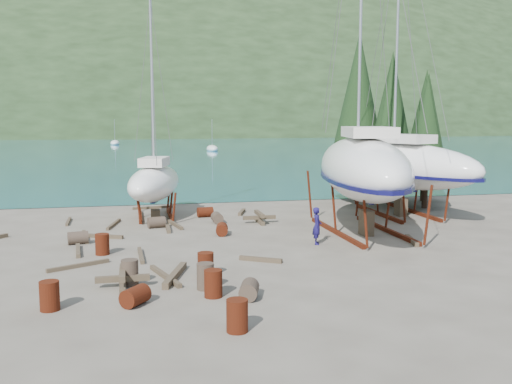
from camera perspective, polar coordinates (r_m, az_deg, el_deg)
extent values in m
plane|color=#564E44|center=(23.91, -1.95, -6.30)|extent=(600.00, 600.00, 0.00)
plane|color=#1B698A|center=(337.95, -11.58, 6.13)|extent=(700.00, 700.00, 0.00)
ellipsoid|color=#1E2E17|center=(342.95, -11.59, 6.14)|extent=(800.00, 360.00, 110.00)
cube|color=beige|center=(213.50, -16.57, 5.96)|extent=(6.00, 5.00, 4.00)
cube|color=#A54C2D|center=(213.47, -16.59, 6.71)|extent=(6.60, 5.60, 1.60)
cube|color=beige|center=(215.63, -3.12, 6.26)|extent=(6.00, 5.00, 4.00)
cube|color=#A54C2D|center=(215.60, -3.13, 7.00)|extent=(6.60, 5.60, 1.60)
cylinder|color=black|center=(38.94, 13.17, -0.03)|extent=(0.36, 0.36, 1.60)
cone|color=black|center=(38.64, 13.38, 7.34)|extent=(3.60, 3.60, 8.40)
cylinder|color=black|center=(37.86, 16.51, -0.53)|extent=(0.36, 0.36, 1.36)
cone|color=black|center=(37.55, 16.74, 5.91)|extent=(3.06, 3.06, 7.14)
cylinder|color=black|center=(40.13, 10.02, 0.43)|extent=(0.36, 0.36, 1.84)
cone|color=black|center=(39.88, 10.20, 8.66)|extent=(4.14, 4.14, 9.66)
cylinder|color=black|center=(41.19, 16.34, 0.14)|extent=(0.36, 0.36, 1.44)
cone|color=black|center=(40.90, 16.57, 6.41)|extent=(3.24, 3.24, 7.56)
ellipsoid|color=white|center=(103.98, -4.40, 4.33)|extent=(2.00, 5.00, 1.40)
cylinder|color=silver|center=(103.87, -4.42, 5.90)|extent=(0.08, 0.08, 5.00)
ellipsoid|color=white|center=(133.04, -13.92, 4.77)|extent=(2.00, 5.00, 1.40)
cylinder|color=silver|center=(132.96, -13.96, 5.99)|extent=(0.08, 0.08, 5.00)
ellipsoid|color=white|center=(28.54, 10.59, 2.40)|extent=(6.54, 13.51, 3.03)
cube|color=#0C0B3B|center=(28.05, 11.05, 0.11)|extent=(0.76, 2.34, 1.00)
cube|color=silver|center=(27.85, 11.20, 5.91)|extent=(2.89, 4.26, 0.50)
cube|color=maroon|center=(28.49, 7.98, -3.96)|extent=(0.18, 7.15, 0.20)
cube|color=maroon|center=(29.50, 12.83, -3.68)|extent=(0.18, 7.15, 0.20)
cube|color=brown|center=(28.29, 10.98, -3.03)|extent=(0.50, 0.80, 1.23)
ellipsoid|color=white|center=(34.66, 13.98, 2.58)|extent=(7.47, 11.84, 2.71)
cube|color=#0C0B3B|center=(34.23, 14.35, 1.00)|extent=(1.02, 2.00, 1.00)
cube|color=silver|center=(34.06, 14.49, 5.19)|extent=(3.01, 3.87, 0.50)
cylinder|color=silver|center=(35.52, 13.98, 16.16)|extent=(0.14, 0.14, 13.73)
cube|color=maroon|center=(34.50, 12.10, -2.09)|extent=(0.18, 6.29, 0.20)
cube|color=maroon|center=(35.51, 15.53, -1.93)|extent=(0.18, 6.29, 0.20)
cube|color=brown|center=(34.42, 14.28, -1.45)|extent=(0.50, 0.80, 1.06)
ellipsoid|color=white|center=(33.20, -10.12, 0.90)|extent=(4.31, 8.13, 2.00)
cube|color=#0C0B3B|center=(32.87, -10.07, -0.13)|extent=(0.59, 1.42, 1.00)
cube|color=silver|center=(32.70, -10.14, 3.00)|extent=(1.88, 2.59, 0.50)
cylinder|color=silver|center=(33.46, -10.36, 10.81)|extent=(0.14, 0.14, 9.31)
cube|color=maroon|center=(33.43, -11.51, -2.37)|extent=(0.18, 4.27, 0.20)
cube|color=maroon|center=(33.49, -8.59, -2.29)|extent=(0.18, 4.27, 0.20)
cube|color=brown|center=(33.05, -10.03, -2.19)|extent=(0.50, 0.80, 0.50)
imported|color=#17114D|center=(25.87, 6.12, -3.38)|extent=(0.56, 0.70, 1.69)
cylinder|color=maroon|center=(18.12, -19.95, -9.73)|extent=(0.58, 0.58, 0.88)
cylinder|color=#2D2823|center=(18.15, -0.70, -9.75)|extent=(0.81, 1.01, 0.58)
cylinder|color=maroon|center=(15.44, -1.90, -12.26)|extent=(0.58, 0.58, 0.88)
cylinder|color=maroon|center=(33.12, -5.11, -2.01)|extent=(0.94, 0.68, 0.58)
cylinder|color=#2D2823|center=(19.16, -5.08, -8.39)|extent=(0.58, 0.58, 0.88)
cylinder|color=maroon|center=(27.88, -3.43, -3.74)|extent=(0.72, 0.97, 0.58)
cylinder|color=maroon|center=(18.33, -4.30, -9.11)|extent=(0.58, 0.58, 0.88)
cylinder|color=#2D2823|center=(30.17, -9.92, -3.00)|extent=(0.98, 0.75, 0.58)
cylinder|color=maroon|center=(20.65, -5.06, -7.24)|extent=(0.58, 0.58, 0.88)
cylinder|color=#2D2823|center=(31.14, -3.91, -2.59)|extent=(0.59, 0.89, 0.58)
cylinder|color=maroon|center=(17.91, -11.98, -10.15)|extent=(0.99, 1.05, 0.58)
cylinder|color=maroon|center=(24.69, -15.12, -5.07)|extent=(0.58, 0.58, 0.88)
cylinder|color=#2D2823|center=(27.08, -17.37, -4.39)|extent=(0.97, 0.72, 0.58)
cylinder|color=#2D2823|center=(20.02, -12.50, -7.85)|extent=(0.58, 0.58, 0.88)
cube|color=brown|center=(32.87, -18.24, -2.81)|extent=(0.19, 2.23, 0.14)
cube|color=brown|center=(27.17, 15.32, -4.70)|extent=(0.67, 1.97, 0.19)
cube|color=brown|center=(22.92, -17.33, -7.04)|extent=(2.24, 1.33, 0.15)
cube|color=brown|center=(28.20, -15.15, -4.29)|extent=(2.03, 1.08, 0.17)
cube|color=brown|center=(20.71, -9.09, -8.29)|extent=(0.98, 2.80, 0.16)
cube|color=brown|center=(34.19, -1.43, -2.03)|extent=(0.76, 1.70, 0.19)
cube|color=brown|center=(22.77, 0.46, -6.76)|extent=(1.60, 1.08, 0.17)
cube|color=brown|center=(29.56, -8.80, -3.57)|extent=(0.21, 2.05, 0.19)
cube|color=brown|center=(36.73, -10.28, -1.53)|extent=(2.53, 0.59, 0.15)
cube|color=brown|center=(30.57, -8.11, -3.23)|extent=(0.68, 2.55, 0.16)
cube|color=brown|center=(23.98, -11.45, -6.21)|extent=(0.25, 2.51, 0.15)
cube|color=brown|center=(25.45, -17.37, -5.60)|extent=(0.38, 2.23, 0.17)
cube|color=brown|center=(31.28, -14.05, -3.15)|extent=(0.68, 2.75, 0.15)
cube|color=brown|center=(20.67, -8.10, -8.21)|extent=(1.08, 2.83, 0.23)
cube|color=brown|center=(28.31, -16.71, -4.30)|extent=(0.50, 2.67, 0.16)
cube|color=brown|center=(19.90, -13.18, -8.98)|extent=(0.20, 1.80, 0.20)
cube|color=brown|center=(19.85, -13.20, -8.42)|extent=(1.80, 0.20, 0.20)
cube|color=brown|center=(19.80, -13.21, -7.87)|extent=(0.20, 1.80, 0.20)
cube|color=brown|center=(31.15, 0.34, -2.93)|extent=(0.20, 1.80, 0.20)
cube|color=brown|center=(31.11, 0.34, -2.56)|extent=(1.80, 0.20, 0.20)
cube|color=brown|center=(31.08, 0.35, -2.20)|extent=(0.20, 1.80, 0.20)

